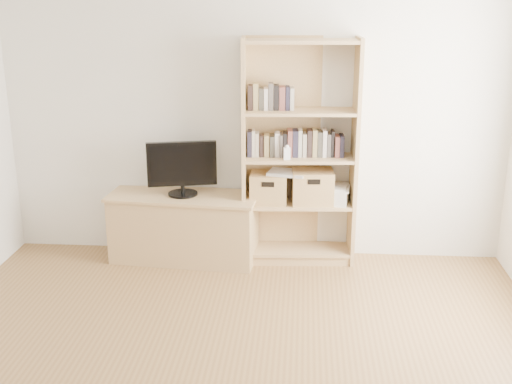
# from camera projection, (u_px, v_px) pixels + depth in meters

# --- Properties ---
(back_wall) EXTENTS (4.50, 0.02, 2.60)m
(back_wall) POSITION_uv_depth(u_px,v_px,m) (254.00, 115.00, 5.70)
(back_wall) COLOR silver
(back_wall) RESTS_ON floor
(tv_stand) EXTENTS (1.33, 0.60, 0.59)m
(tv_stand) POSITION_uv_depth(u_px,v_px,m) (184.00, 228.00, 5.82)
(tv_stand) COLOR tan
(tv_stand) RESTS_ON floor
(bookshelf) EXTENTS (1.02, 0.42, 2.00)m
(bookshelf) POSITION_uv_depth(u_px,v_px,m) (299.00, 154.00, 5.59)
(bookshelf) COLOR tan
(bookshelf) RESTS_ON floor
(television) EXTENTS (0.61, 0.18, 0.48)m
(television) POSITION_uv_depth(u_px,v_px,m) (182.00, 169.00, 5.65)
(television) COLOR black
(television) RESTS_ON tv_stand
(books_row_mid) EXTENTS (0.76, 0.23, 0.20)m
(books_row_mid) POSITION_uv_depth(u_px,v_px,m) (299.00, 144.00, 5.59)
(books_row_mid) COLOR #221F2F
(books_row_mid) RESTS_ON bookshelf
(books_row_upper) EXTENTS (0.38, 0.16, 0.20)m
(books_row_upper) POSITION_uv_depth(u_px,v_px,m) (274.00, 98.00, 5.47)
(books_row_upper) COLOR #221F2F
(books_row_upper) RESTS_ON bookshelf
(baby_monitor) EXTENTS (0.06, 0.04, 0.11)m
(baby_monitor) POSITION_uv_depth(u_px,v_px,m) (287.00, 154.00, 5.48)
(baby_monitor) COLOR white
(baby_monitor) RESTS_ON bookshelf
(basket_left) EXTENTS (0.33, 0.27, 0.27)m
(basket_left) POSITION_uv_depth(u_px,v_px,m) (268.00, 188.00, 5.69)
(basket_left) COLOR #986B44
(basket_left) RESTS_ON bookshelf
(basket_right) EXTENTS (0.38, 0.32, 0.29)m
(basket_right) POSITION_uv_depth(u_px,v_px,m) (312.00, 186.00, 5.68)
(basket_right) COLOR #986B44
(basket_right) RESTS_ON bookshelf
(laptop) EXTENTS (0.37, 0.29, 0.03)m
(laptop) POSITION_uv_depth(u_px,v_px,m) (287.00, 173.00, 5.62)
(laptop) COLOR silver
(laptop) RESTS_ON basket_left
(magazine_stack) EXTENTS (0.24, 0.31, 0.13)m
(magazine_stack) POSITION_uv_depth(u_px,v_px,m) (337.00, 195.00, 5.70)
(magazine_stack) COLOR beige
(magazine_stack) RESTS_ON bookshelf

